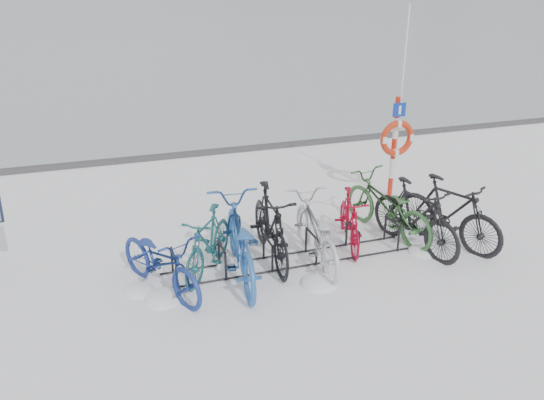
% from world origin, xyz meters
% --- Properties ---
extents(ground, '(900.00, 900.00, 0.00)m').
position_xyz_m(ground, '(0.00, 0.00, 0.00)').
color(ground, white).
rests_on(ground, ground).
extents(quay_edge, '(400.00, 0.25, 0.10)m').
position_xyz_m(quay_edge, '(0.00, 5.90, 0.05)').
color(quay_edge, '#3F3F42').
rests_on(quay_edge, ground).
extents(bike_rack, '(4.00, 0.48, 0.46)m').
position_xyz_m(bike_rack, '(0.00, 0.00, 0.18)').
color(bike_rack, black).
rests_on(bike_rack, ground).
extents(lifebuoy_station, '(0.72, 0.22, 3.73)m').
position_xyz_m(lifebuoy_station, '(2.88, 1.86, 1.25)').
color(lifebuoy_station, red).
rests_on(lifebuoy_station, ground).
extents(bike_0, '(1.42, 1.97, 0.99)m').
position_xyz_m(bike_0, '(-2.00, -0.18, 0.49)').
color(bike_0, navy).
rests_on(bike_0, ground).
extents(bike_1, '(1.34, 1.64, 1.00)m').
position_xyz_m(bike_1, '(-1.25, 0.15, 0.50)').
color(bike_1, '#195258').
rests_on(bike_1, ground).
extents(bike_2, '(1.01, 2.32, 1.18)m').
position_xyz_m(bike_2, '(-0.84, -0.11, 0.59)').
color(bike_2, '#275DAA').
rests_on(bike_2, ground).
extents(bike_3, '(0.69, 2.04, 1.21)m').
position_xyz_m(bike_3, '(-0.25, 0.22, 0.60)').
color(bike_3, black).
rests_on(bike_3, ground).
extents(bike_4, '(0.85, 2.06, 1.06)m').
position_xyz_m(bike_4, '(0.40, -0.05, 0.53)').
color(bike_4, silver).
rests_on(bike_4, ground).
extents(bike_5, '(0.85, 1.65, 0.95)m').
position_xyz_m(bike_5, '(1.14, 0.26, 0.48)').
color(bike_5, '#A40621').
rests_on(bike_5, ground).
extents(bike_6, '(1.21, 2.19, 1.09)m').
position_xyz_m(bike_6, '(1.93, 0.43, 0.55)').
color(bike_6, '#376C37').
rests_on(bike_6, ground).
extents(bike_7, '(0.96, 2.00, 1.16)m').
position_xyz_m(bike_7, '(2.12, -0.15, 0.58)').
color(bike_7, black).
rests_on(bike_7, ground).
extents(bike_8, '(1.29, 2.02, 1.18)m').
position_xyz_m(bike_8, '(2.71, -0.21, 0.59)').
color(bike_8, black).
rests_on(bike_8, ground).
extents(snow_drifts, '(5.67, 1.76, 0.19)m').
position_xyz_m(snow_drifts, '(0.10, -0.17, 0.00)').
color(snow_drifts, white).
rests_on(snow_drifts, ground).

